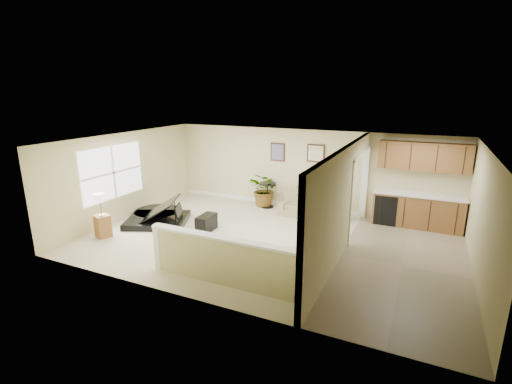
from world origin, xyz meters
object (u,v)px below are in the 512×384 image
at_px(loveseat, 305,205).
at_px(palm_plant, 265,190).
at_px(piano, 159,200).
at_px(small_plant, 347,213).
at_px(piano_bench, 206,223).
at_px(accent_table, 267,192).
at_px(lamp_stand, 102,219).

height_order(loveseat, palm_plant, palm_plant).
distance_m(piano, small_plant, 5.42).
relative_size(piano, piano_bench, 3.55).
xyz_separation_m(loveseat, accent_table, (-1.34, 0.22, 0.20)).
xyz_separation_m(piano, palm_plant, (2.18, 2.59, -0.10)).
distance_m(palm_plant, lamp_stand, 4.96).
relative_size(piano_bench, small_plant, 1.27).
relative_size(piano, accent_table, 2.90).
bearing_deg(loveseat, lamp_stand, -138.70).
bearing_deg(palm_plant, accent_table, -33.85).
relative_size(accent_table, small_plant, 1.55).
height_order(palm_plant, lamp_stand, lamp_stand).
xyz_separation_m(piano_bench, small_plant, (3.23, 2.43, 0.00)).
height_order(accent_table, lamp_stand, lamp_stand).
bearing_deg(piano, lamp_stand, -133.25).
xyz_separation_m(piano, lamp_stand, (-0.56, -1.55, -0.16)).
bearing_deg(accent_table, piano, -132.28).
distance_m(piano, palm_plant, 3.38).
bearing_deg(loveseat, palm_plant, 167.31).
bearing_deg(palm_plant, lamp_stand, -123.42).
distance_m(piano, lamp_stand, 1.66).
bearing_deg(piano_bench, piano, 177.18).
distance_m(palm_plant, small_plant, 2.72).
xyz_separation_m(palm_plant, small_plant, (2.69, -0.24, -0.33)).
height_order(piano_bench, small_plant, small_plant).
xyz_separation_m(loveseat, small_plant, (1.24, 0.05, -0.10)).
relative_size(loveseat, small_plant, 2.84).
relative_size(piano_bench, lamp_stand, 0.57).
distance_m(piano_bench, accent_table, 2.69).
height_order(accent_table, palm_plant, palm_plant).
bearing_deg(piano_bench, small_plant, 36.92).
bearing_deg(small_plant, piano_bench, -143.08).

